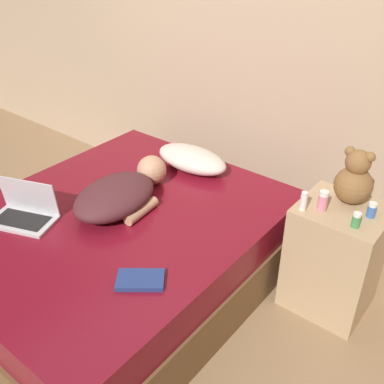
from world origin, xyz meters
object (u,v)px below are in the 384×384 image
object	(u,v)px
pillow	(192,159)
person_lying	(121,192)
bottle_blue	(372,210)
teddy_bear	(354,180)
bottle_white	(304,201)
book	(140,280)
laptop	(25,211)
bottle_green	(356,220)
bottle_pink	(323,200)

from	to	relation	value
pillow	person_lying	world-z (taller)	person_lying
pillow	bottle_blue	distance (m)	1.20
person_lying	teddy_bear	world-z (taller)	teddy_bear
bottle_white	person_lying	bearing A→B (deg)	-156.77
person_lying	bottle_blue	distance (m)	1.36
pillow	book	world-z (taller)	pillow
laptop	bottle_white	size ratio (longest dim) A/B	3.92
person_lying	book	bearing A→B (deg)	-42.92
teddy_bear	bottle_green	bearing A→B (deg)	-62.25
bottle_white	bottle_green	xyz separation A→B (m)	(0.27, 0.02, -0.01)
bottle_pink	person_lying	bearing A→B (deg)	-155.19
pillow	book	distance (m)	1.12
pillow	bottle_white	size ratio (longest dim) A/B	5.04
teddy_bear	book	world-z (taller)	teddy_bear
pillow	teddy_bear	bearing A→B (deg)	1.67
person_lying	bottle_white	xyz separation A→B (m)	(0.93, 0.40, 0.11)
laptop	bottle_white	distance (m)	1.51
person_lying	laptop	world-z (taller)	laptop
bottle_green	book	bearing A→B (deg)	-128.73
pillow	bottle_blue	xyz separation A→B (m)	(1.19, -0.04, 0.11)
person_lying	bottle_white	distance (m)	1.02
bottle_blue	person_lying	bearing A→B (deg)	-155.72
bottle_white	book	world-z (taller)	bottle_white
person_lying	bottle_white	bearing A→B (deg)	17.21
person_lying	bottle_blue	xyz separation A→B (m)	(1.23, 0.56, 0.10)
teddy_bear	bottle_pink	size ratio (longest dim) A/B	2.88
bottle_blue	book	size ratio (longest dim) A/B	0.32
bottle_blue	bottle_pink	size ratio (longest dim) A/B	0.76
bottle_blue	bottle_pink	distance (m)	0.24
bottle_white	bottle_green	world-z (taller)	bottle_white
person_lying	bottle_pink	world-z (taller)	bottle_pink
laptop	bottle_green	world-z (taller)	bottle_green
pillow	bottle_green	xyz separation A→B (m)	(1.16, -0.18, 0.11)
laptop	person_lying	bearing A→B (deg)	33.43
pillow	bottle_white	bearing A→B (deg)	-12.48
bottle_green	bottle_pink	xyz separation A→B (m)	(-0.19, 0.04, 0.01)
pillow	teddy_bear	size ratio (longest dim) A/B	1.71
pillow	laptop	distance (m)	1.10
bottle_green	bottle_white	bearing A→B (deg)	-175.20
bottle_white	laptop	bearing A→B (deg)	-146.13
person_lying	pillow	bearing A→B (deg)	80.13
bottle_white	bottle_pink	distance (m)	0.10
laptop	bottle_pink	size ratio (longest dim) A/B	3.83
bottle_blue	bottle_white	size ratio (longest dim) A/B	0.78
bottle_white	bottle_green	distance (m)	0.27
bottle_pink	bottle_green	bearing A→B (deg)	-12.49
bottle_white	book	distance (m)	0.92
pillow	laptop	world-z (taller)	laptop
teddy_bear	bottle_green	world-z (taller)	teddy_bear
laptop	bottle_blue	xyz separation A→B (m)	(1.55, 0.99, 0.13)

